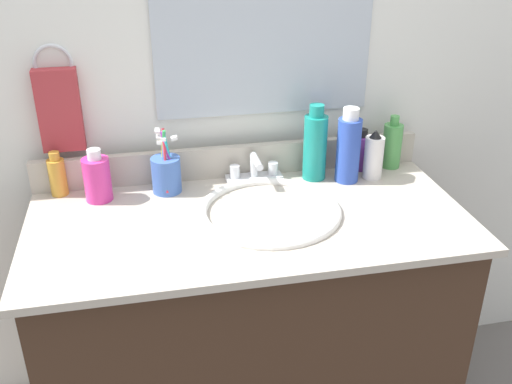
% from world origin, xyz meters
% --- Properties ---
extents(vanity_cabinet, '(1.06, 0.49, 0.72)m').
position_xyz_m(vanity_cabinet, '(0.00, 0.00, 0.36)').
color(vanity_cabinet, '#382316').
rests_on(vanity_cabinet, ground_plane).
extents(countertop, '(1.10, 0.53, 0.02)m').
position_xyz_m(countertop, '(0.00, 0.00, 0.73)').
color(countertop, '#B2A899').
rests_on(countertop, vanity_cabinet).
extents(backsplash, '(1.10, 0.02, 0.09)m').
position_xyz_m(backsplash, '(0.00, 0.25, 0.79)').
color(backsplash, '#B2A899').
rests_on(backsplash, countertop).
extents(back_wall, '(2.20, 0.04, 1.30)m').
position_xyz_m(back_wall, '(0.00, 0.32, 0.65)').
color(back_wall, silver).
rests_on(back_wall, ground_plane).
extents(mirror_panel, '(0.60, 0.01, 0.56)m').
position_xyz_m(mirror_panel, '(0.10, 0.29, 1.19)').
color(mirror_panel, '#B2BCC6').
extents(towel_ring, '(0.10, 0.01, 0.10)m').
position_xyz_m(towel_ring, '(-0.45, 0.29, 1.08)').
color(towel_ring, silver).
extents(hand_towel, '(0.11, 0.04, 0.22)m').
position_xyz_m(hand_towel, '(-0.45, 0.28, 0.96)').
color(hand_towel, '#A53338').
extents(sink_basin, '(0.37, 0.37, 0.11)m').
position_xyz_m(sink_basin, '(0.05, 0.01, 0.71)').
color(sink_basin, white).
rests_on(sink_basin, countertop).
extents(faucet, '(0.16, 0.10, 0.08)m').
position_xyz_m(faucet, '(0.05, 0.21, 0.77)').
color(faucet, silver).
rests_on(faucet, countertop).
extents(bottle_shampoo_blue, '(0.07, 0.07, 0.21)m').
position_xyz_m(bottle_shampoo_blue, '(0.31, 0.16, 0.84)').
color(bottle_shampoo_blue, '#2D4CB2').
rests_on(bottle_shampoo_blue, countertop).
extents(bottle_lotion_white, '(0.05, 0.05, 0.14)m').
position_xyz_m(bottle_lotion_white, '(0.39, 0.16, 0.81)').
color(bottle_lotion_white, white).
rests_on(bottle_lotion_white, countertop).
extents(bottle_toner_green, '(0.06, 0.06, 0.16)m').
position_xyz_m(bottle_toner_green, '(0.47, 0.22, 0.81)').
color(bottle_toner_green, '#4C9E4C').
rests_on(bottle_toner_green, countertop).
extents(bottle_soap_pink, '(0.07, 0.07, 0.14)m').
position_xyz_m(bottle_soap_pink, '(-0.37, 0.18, 0.80)').
color(bottle_soap_pink, '#D8338C').
rests_on(bottle_soap_pink, countertop).
extents(bottle_oil_amber, '(0.05, 0.05, 0.12)m').
position_xyz_m(bottle_oil_amber, '(-0.48, 0.23, 0.80)').
color(bottle_oil_amber, gold).
rests_on(bottle_oil_amber, countertop).
extents(bottle_cream_purple, '(0.05, 0.05, 0.12)m').
position_xyz_m(bottle_cream_purple, '(0.38, 0.23, 0.80)').
color(bottle_cream_purple, '#7A3899').
rests_on(bottle_cream_purple, countertop).
extents(bottle_mouthwash_teal, '(0.07, 0.07, 0.22)m').
position_xyz_m(bottle_mouthwash_teal, '(0.22, 0.19, 0.84)').
color(bottle_mouthwash_teal, teal).
rests_on(bottle_mouthwash_teal, countertop).
extents(cup_blue_plastic, '(0.08, 0.09, 0.18)m').
position_xyz_m(cup_blue_plastic, '(-0.19, 0.19, 0.80)').
color(cup_blue_plastic, '#3F66B7').
rests_on(cup_blue_plastic, countertop).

